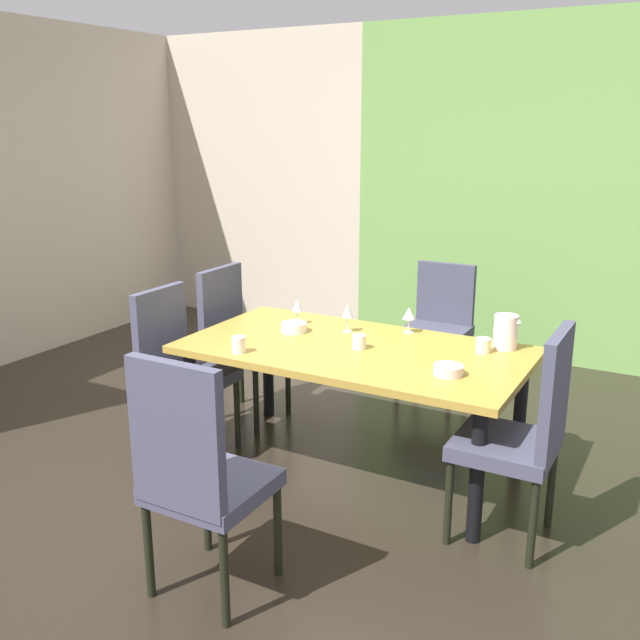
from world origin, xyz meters
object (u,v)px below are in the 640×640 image
(wine_glass_corner, at_px, (347,312))
(serving_bowl_left, at_px, (448,370))
(pitcher_rear, at_px, (506,332))
(chair_head_far, at_px, (439,322))
(chair_left_near, at_px, (178,363))
(chair_right_near, at_px, (525,429))
(cup_north, at_px, (359,342))
(chair_left_far, at_px, (236,336))
(serving_bowl_right, at_px, (294,327))
(dining_table, at_px, (354,360))
(wine_glass_west, at_px, (409,314))
(wine_glass_south, at_px, (297,306))
(cup_east, at_px, (239,345))
(chair_head_near, at_px, (197,471))
(cup_front, at_px, (483,345))

(wine_glass_corner, height_order, serving_bowl_left, wine_glass_corner)
(pitcher_rear, bearing_deg, chair_head_far, 126.66)
(chair_left_near, xyz_separation_m, pitcher_rear, (1.72, 0.66, 0.26))
(chair_left_near, relative_size, pitcher_rear, 5.17)
(chair_right_near, bearing_deg, serving_bowl_left, 74.63)
(wine_glass_corner, bearing_deg, serving_bowl_left, -28.72)
(cup_north, bearing_deg, chair_left_far, 163.37)
(cup_north, bearing_deg, wine_glass_corner, 128.18)
(wine_glass_corner, height_order, serving_bowl_right, wine_glass_corner)
(chair_left_near, height_order, pitcher_rear, chair_left_near)
(dining_table, height_order, wine_glass_corner, wine_glass_corner)
(pitcher_rear, bearing_deg, chair_left_far, -177.54)
(chair_right_near, relative_size, wine_glass_west, 6.86)
(wine_glass_corner, bearing_deg, wine_glass_south, 179.78)
(wine_glass_corner, bearing_deg, chair_head_far, 80.88)
(cup_north, bearing_deg, chair_left_near, -165.14)
(chair_left_near, bearing_deg, chair_right_near, 90.00)
(dining_table, distance_m, wine_glass_west, 0.46)
(cup_east, bearing_deg, chair_left_near, 169.07)
(chair_left_near, bearing_deg, chair_head_near, 42.94)
(chair_left_far, height_order, cup_east, chair_left_far)
(chair_left_near, relative_size, serving_bowl_left, 6.58)
(chair_left_near, height_order, cup_front, chair_left_near)
(dining_table, bearing_deg, wine_glass_corner, 124.72)
(chair_right_near, distance_m, pitcher_rear, 0.75)
(dining_table, distance_m, chair_head_near, 1.33)
(wine_glass_corner, bearing_deg, cup_north, -51.82)
(dining_table, distance_m, chair_left_far, 1.04)
(wine_glass_south, height_order, wine_glass_west, wine_glass_south)
(chair_head_near, distance_m, chair_head_far, 2.65)
(cup_east, bearing_deg, chair_head_far, 73.69)
(wine_glass_corner, relative_size, serving_bowl_left, 1.12)
(chair_right_near, bearing_deg, cup_north, 74.18)
(chair_right_near, height_order, wine_glass_south, chair_right_near)
(chair_head_far, height_order, cup_east, chair_head_far)
(chair_left_near, height_order, chair_head_near, chair_head_near)
(serving_bowl_right, bearing_deg, dining_table, -11.34)
(wine_glass_corner, xyz_separation_m, cup_front, (0.80, 0.00, -0.08))
(chair_right_near, height_order, pitcher_rear, chair_right_near)
(chair_head_far, relative_size, chair_right_near, 0.90)
(chair_head_near, xyz_separation_m, cup_north, (0.06, 1.31, 0.18))
(dining_table, relative_size, chair_left_far, 1.87)
(cup_east, distance_m, cup_north, 0.64)
(dining_table, xyz_separation_m, chair_left_near, (-1.00, -0.29, -0.10))
(chair_head_far, relative_size, cup_front, 11.62)
(dining_table, distance_m, cup_front, 0.69)
(wine_glass_corner, bearing_deg, pitcher_rear, 8.31)
(chair_left_far, bearing_deg, chair_left_near, 0.16)
(cup_east, bearing_deg, chair_left_far, 126.76)
(cup_front, relative_size, cup_north, 1.05)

